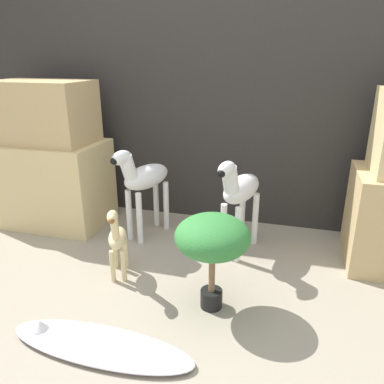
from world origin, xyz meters
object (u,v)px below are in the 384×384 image
Objects in this scene: zebra_right at (239,192)px; zebra_left at (143,180)px; potted_palm_front at (213,239)px; giraffe_figurine at (117,239)px; surfboard at (99,345)px.

zebra_left is (-0.72, 0.07, 0.00)m from zebra_right.
zebra_right is at bearing 86.68° from potted_palm_front.
zebra_right is at bearing -5.80° from zebra_left.
zebra_left is at bearing 174.20° from zebra_right.
giraffe_figurine is at bearing -142.60° from zebra_right.
giraffe_figurine is 0.54× the size of surfboard.
zebra_left is 1.42× the size of giraffe_figurine.
surfboard is (0.18, -0.59, -0.24)m from giraffe_figurine.
zebra_right is 1.42× the size of giraffe_figurine.
zebra_left is 0.99m from potted_palm_front.
surfboard is (-0.48, -1.10, -0.43)m from zebra_right.
zebra_left reaches higher than potted_palm_front.
surfboard is at bearing -134.22° from potted_palm_front.
potted_palm_front is at bearing -93.32° from zebra_right.
surfboard is at bearing -78.58° from zebra_left.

